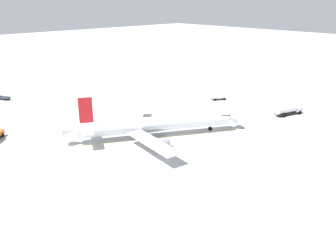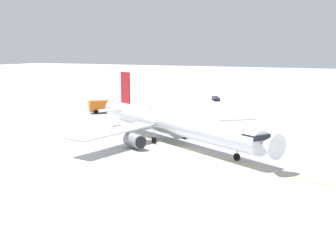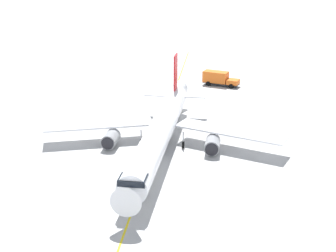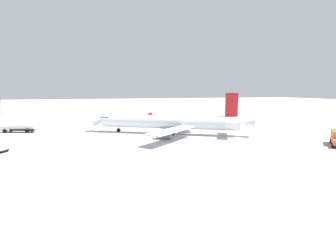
% 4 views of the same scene
% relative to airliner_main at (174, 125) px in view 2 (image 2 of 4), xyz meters
% --- Properties ---
extents(ground_plane, '(600.00, 600.00, 0.00)m').
position_rel_airliner_main_xyz_m(ground_plane, '(6.12, 2.71, -3.09)').
color(ground_plane, '#B2B2B2').
extents(airliner_main, '(33.64, 40.51, 11.19)m').
position_rel_airliner_main_xyz_m(airliner_main, '(0.00, 0.00, 0.00)').
color(airliner_main, white).
rests_on(airliner_main, ground_plane).
extents(baggage_truck_truck, '(4.59, 3.67, 1.22)m').
position_rel_airliner_main_xyz_m(baggage_truck_truck, '(-60.60, -14.94, -2.38)').
color(baggage_truck_truck, '#232326').
rests_on(baggage_truck_truck, ground_plane).
extents(catering_truck_truck, '(7.43, 7.45, 3.10)m').
position_rel_airliner_main_xyz_m(catering_truck_truck, '(-24.10, -30.97, -1.43)').
color(catering_truck_truck, '#232326').
rests_on(catering_truck_truck, ground_plane).
extents(taxiway_centreline, '(61.14, 125.80, 0.01)m').
position_rel_airliner_main_xyz_m(taxiway_centreline, '(-1.45, -5.38, -3.09)').
color(taxiway_centreline, yellow).
rests_on(taxiway_centreline, ground_plane).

